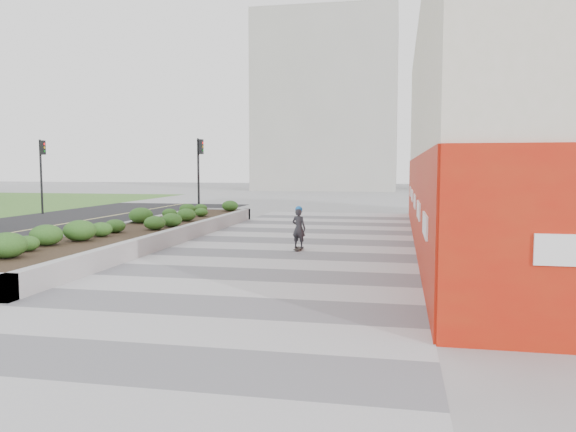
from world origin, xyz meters
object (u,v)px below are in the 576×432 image
object	(u,v)px
planter	(144,230)
traffic_signal_far	(42,165)
skateboarder	(299,228)
traffic_signal_near	(200,165)

from	to	relation	value
planter	traffic_signal_far	distance (m)	15.00
traffic_signal_far	skateboarder	world-z (taller)	traffic_signal_far
traffic_signal_near	skateboarder	distance (m)	13.88
planter	traffic_signal_far	size ratio (longest dim) A/B	4.29
planter	skateboarder	bearing A→B (deg)	-9.60
skateboarder	planter	bearing A→B (deg)	171.70
traffic_signal_near	skateboarder	size ratio (longest dim) A/B	2.94
planter	skateboarder	distance (m)	5.89
traffic_signal_far	skateboarder	bearing A→B (deg)	-33.29
planter	traffic_signal_far	bearing A→B (deg)	137.54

